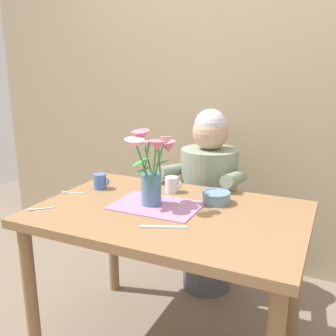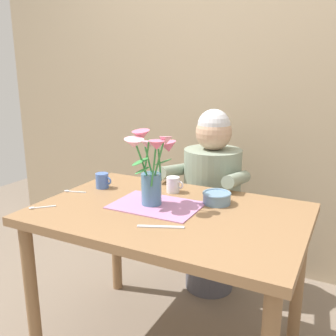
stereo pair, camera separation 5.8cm
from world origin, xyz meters
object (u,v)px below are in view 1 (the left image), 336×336
Objects in this scene: flower_vase at (151,166)px; ceramic_bowl at (216,197)px; coffee_cup at (100,181)px; dinner_knife at (163,227)px; tea_cup at (172,185)px; seated_person at (208,203)px.

ceramic_bowl is at bearing 32.34° from flower_vase.
dinner_knife is at bearing -31.33° from coffee_cup.
dinner_knife is (0.15, -0.20, -0.19)m from flower_vase.
flower_vase reaches higher than coffee_cup.
ceramic_bowl is at bearing -12.98° from tea_cup.
tea_cup is 1.00× the size of coffee_cup.
coffee_cup is (-0.36, 0.12, -0.15)m from flower_vase.
dinner_knife is at bearing -106.13° from ceramic_bowl.
flower_vase is (-0.07, -0.60, 0.37)m from seated_person.
flower_vase is 0.27m from tea_cup.
tea_cup is (-0.26, 0.06, 0.01)m from ceramic_bowl.
seated_person is at bearing 79.35° from tea_cup.
flower_vase is 1.86× the size of dinner_knife.
flower_vase reaches higher than tea_cup.
tea_cup is at bearing -100.66° from seated_person.
coffee_cup is (-0.44, -0.49, 0.22)m from seated_person.
ceramic_bowl is 1.46× the size of tea_cup.
coffee_cup is (-0.52, 0.32, 0.04)m from dinner_knife.
coffee_cup is at bearing -175.66° from ceramic_bowl.
tea_cup and coffee_cup have the same top height.
seated_person reaches higher than ceramic_bowl.
seated_person is at bearing 83.00° from flower_vase.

